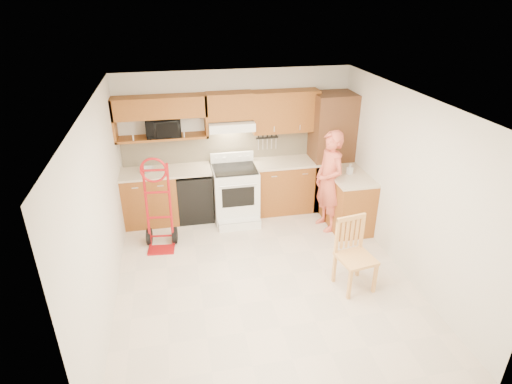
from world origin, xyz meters
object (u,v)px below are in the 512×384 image
object	(u,v)px
microwave	(163,127)
dining_chair	(356,256)
range	(236,190)
hand_truck	(158,209)
person	(329,181)

from	to	relation	value
microwave	dining_chair	xyz separation A→B (m)	(2.39, -2.53, -1.14)
microwave	range	distance (m)	1.60
range	hand_truck	bearing A→B (deg)	-152.42
range	person	xyz separation A→B (m)	(1.45, -0.60, 0.30)
microwave	hand_truck	world-z (taller)	microwave
hand_truck	person	bearing A→B (deg)	7.52
dining_chair	microwave	bearing A→B (deg)	123.97
range	dining_chair	xyz separation A→B (m)	(1.26, -2.20, -0.06)
person	hand_truck	world-z (taller)	person
range	hand_truck	size ratio (longest dim) A/B	0.82
person	dining_chair	bearing A→B (deg)	-17.56
hand_truck	dining_chair	xyz separation A→B (m)	(2.56, -1.52, -0.18)
microwave	range	world-z (taller)	microwave
microwave	hand_truck	bearing A→B (deg)	-102.05
microwave	dining_chair	bearing A→B (deg)	-49.17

